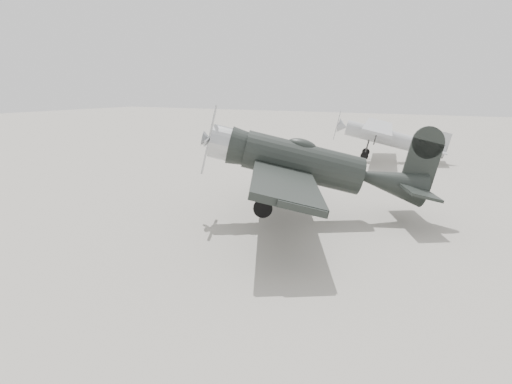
# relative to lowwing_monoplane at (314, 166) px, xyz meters

# --- Properties ---
(ground) EXTENTS (160.00, 160.00, 0.00)m
(ground) POSITION_rel_lowwing_monoplane_xyz_m (-2.81, -2.58, -2.25)
(ground) COLOR gray
(ground) RESTS_ON ground
(lowwing_monoplane) EXTENTS (10.26, 12.58, 4.25)m
(lowwing_monoplane) POSITION_rel_lowwing_monoplane_xyz_m (0.00, 0.00, 0.00)
(lowwing_monoplane) COLOR black
(lowwing_monoplane) RESTS_ON ground
(highwing_monoplane) EXTENTS (8.00, 11.16, 3.16)m
(highwing_monoplane) POSITION_rel_lowwing_monoplane_xyz_m (-1.69, 17.36, -0.27)
(highwing_monoplane) COLOR #95979A
(highwing_monoplane) RESTS_ON ground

